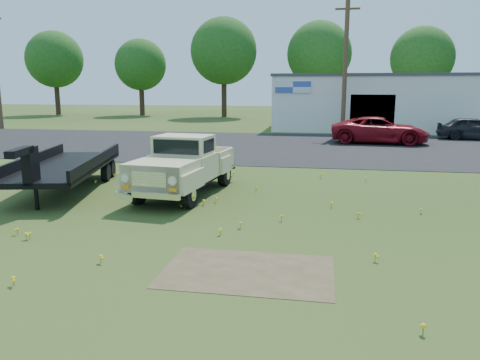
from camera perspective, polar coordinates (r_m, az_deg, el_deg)
name	(u,v)px	position (r m, az deg, el deg)	size (l,w,h in m)	color
ground	(207,221)	(11.50, -4.03, -4.96)	(140.00, 140.00, 0.00)	#294315
asphalt_lot	(273,146)	(26.04, 4.05, 4.17)	(90.00, 14.00, 0.02)	black
dirt_patch_a	(248,272)	(8.43, 0.98, -11.10)	(3.00, 2.00, 0.01)	#4E4129
dirt_patch_b	(174,188)	(15.31, -8.11, -0.94)	(2.20, 1.60, 0.01)	#4E4129
commercial_building	(368,102)	(37.85, 15.29, 9.21)	(14.20, 8.20, 4.15)	white
utility_pole_mid	(345,66)	(32.75, 12.71, 13.45)	(1.60, 0.30, 9.00)	#43341F
treeline_a	(55,60)	(59.37, -21.67, 13.49)	(6.40, 6.40, 9.52)	#372419
treeline_b	(141,65)	(55.76, -12.04, 13.56)	(5.76, 5.76, 8.57)	#372419
treeline_c	(224,51)	(51.47, -1.99, 15.42)	(7.04, 7.04, 10.47)	#372419
treeline_d	(319,54)	(51.32, 9.63, 14.93)	(6.72, 6.72, 10.00)	#372419
treeline_e	(422,58)	(50.63, 21.31, 13.67)	(6.08, 6.08, 9.04)	#372419
vintage_pickup_truck	(184,165)	(14.19, -6.79, 1.84)	(1.93, 4.97, 1.80)	#C6B885
flatbed_trailer	(65,163)	(15.68, -20.59, 2.00)	(2.15, 6.44, 1.76)	black
red_pickup	(380,130)	(28.20, 16.65, 5.82)	(2.51, 5.45, 1.51)	maroon
dark_sedan	(472,128)	(32.46, 26.48, 5.66)	(1.64, 4.07, 1.39)	black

